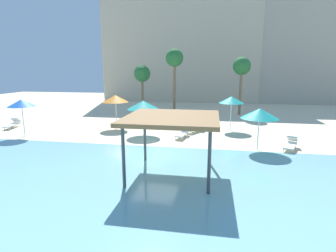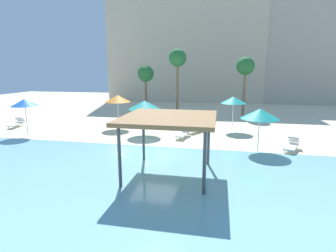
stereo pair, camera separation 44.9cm
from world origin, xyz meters
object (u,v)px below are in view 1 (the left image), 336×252
object	(u,v)px
beach_umbrella_orange_4	(116,99)
palm_tree_1	(242,67)
beach_umbrella_blue_2	(21,103)
palm_tree_0	(174,60)
beach_umbrella_teal_0	(143,105)
lounge_chair_2	(291,144)
beach_umbrella_teal_6	(231,100)
lounge_chair_3	(13,124)
beach_umbrella_teal_3	(260,113)
lounge_chair_0	(196,128)
palm_tree_2	(142,75)
shade_pavilion	(172,120)
lounge_chair_1	(183,133)

from	to	relation	value
beach_umbrella_orange_4	palm_tree_1	xyz separation A→B (m)	(11.03, 8.64, 2.64)
beach_umbrella_blue_2	palm_tree_0	xyz separation A→B (m)	(9.61, 11.63, 3.46)
beach_umbrella_teal_0	lounge_chair_2	distance (m)	10.48
lounge_chair_2	palm_tree_1	world-z (taller)	palm_tree_1
beach_umbrella_teal_6	lounge_chair_3	xyz separation A→B (m)	(-18.32, -2.32, -2.14)
beach_umbrella_teal_3	palm_tree_0	size ratio (longest dim) A/B	0.36
beach_umbrella_teal_0	beach_umbrella_teal_6	world-z (taller)	beach_umbrella_teal_6
beach_umbrella_blue_2	beach_umbrella_teal_3	xyz separation A→B (m)	(16.60, -0.74, -0.20)
lounge_chair_0	lounge_chair_2	size ratio (longest dim) A/B	0.98
lounge_chair_0	palm_tree_0	size ratio (longest dim) A/B	0.27
palm_tree_0	palm_tree_2	bearing A→B (deg)	158.62
lounge_chair_2	beach_umbrella_teal_0	bearing A→B (deg)	-80.54
beach_umbrella_teal_3	lounge_chair_2	distance (m)	2.87
beach_umbrella_teal_0	palm_tree_2	bearing A→B (deg)	105.36
palm_tree_1	lounge_chair_3	bearing A→B (deg)	-152.69
palm_tree_2	lounge_chair_0	bearing A→B (deg)	-54.22
beach_umbrella_orange_4	lounge_chair_2	bearing A→B (deg)	-18.18
palm_tree_0	palm_tree_2	world-z (taller)	palm_tree_0
beach_umbrella_blue_2	beach_umbrella_teal_0	bearing A→B (deg)	13.59
beach_umbrella_teal_0	beach_umbrella_teal_6	xyz separation A→B (m)	(6.67, 2.66, 0.22)
beach_umbrella_teal_6	palm_tree_1	world-z (taller)	palm_tree_1
beach_umbrella_teal_0	beach_umbrella_blue_2	distance (m)	8.88
shade_pavilion	beach_umbrella_orange_4	world-z (taller)	shade_pavilion
shade_pavilion	palm_tree_2	xyz separation A→B (m)	(-6.44, 18.77, 1.70)
palm_tree_0	beach_umbrella_teal_6	bearing A→B (deg)	-50.46
lounge_chair_0	beach_umbrella_teal_6	bearing A→B (deg)	145.85
beach_umbrella_blue_2	palm_tree_0	world-z (taller)	palm_tree_0
beach_umbrella_teal_6	palm_tree_2	world-z (taller)	palm_tree_2
shade_pavilion	lounge_chair_1	bearing A→B (deg)	92.53
beach_umbrella_teal_0	lounge_chair_0	xyz separation A→B (m)	(3.95, 1.40, -1.92)
palm_tree_2	palm_tree_1	bearing A→B (deg)	-2.97
palm_tree_1	palm_tree_2	world-z (taller)	palm_tree_1
palm_tree_0	beach_umbrella_teal_3	bearing A→B (deg)	-60.53
shade_pavilion	palm_tree_2	bearing A→B (deg)	108.94
beach_umbrella_teal_6	lounge_chair_2	bearing A→B (deg)	-56.07
lounge_chair_3	palm_tree_2	bearing A→B (deg)	129.24
beach_umbrella_teal_3	palm_tree_1	distance (m)	13.68
palm_tree_0	lounge_chair_0	bearing A→B (deg)	-69.97
shade_pavilion	palm_tree_2	size ratio (longest dim) A/B	0.77
beach_umbrella_orange_4	beach_umbrella_teal_6	bearing A→B (deg)	4.52
lounge_chair_2	beach_umbrella_teal_6	bearing A→B (deg)	-123.47
beach_umbrella_teal_6	palm_tree_2	xyz separation A→B (m)	(-9.72, 8.47, 1.86)
lounge_chair_1	palm_tree_0	xyz separation A→B (m)	(-2.08, 9.99, 5.60)
beach_umbrella_orange_4	lounge_chair_1	bearing A→B (deg)	-21.43
beach_umbrella_teal_3	palm_tree_2	world-z (taller)	palm_tree_2
beach_umbrella_teal_3	palm_tree_1	world-z (taller)	palm_tree_1
palm_tree_0	palm_tree_1	size ratio (longest dim) A/B	1.14
beach_umbrella_teal_6	palm_tree_0	world-z (taller)	palm_tree_0
lounge_chair_1	palm_tree_1	size ratio (longest dim) A/B	0.32
shade_pavilion	lounge_chair_2	world-z (taller)	shade_pavilion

